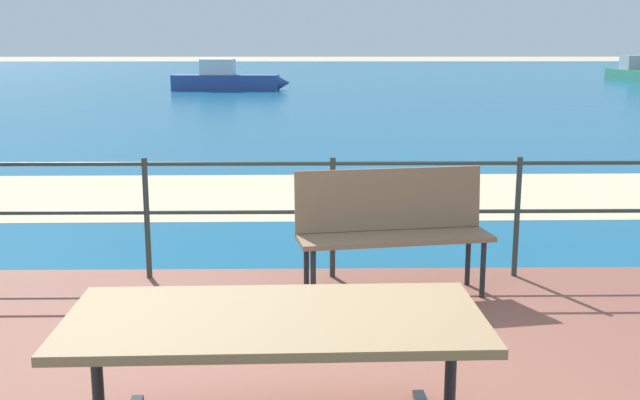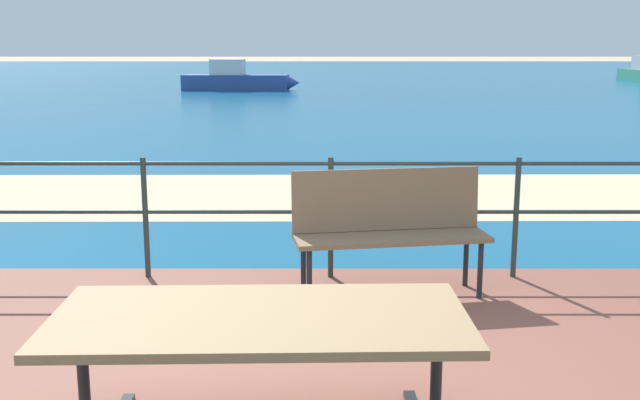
{
  "view_description": "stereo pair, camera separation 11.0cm",
  "coord_description": "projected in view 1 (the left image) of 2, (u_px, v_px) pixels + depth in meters",
  "views": [
    {
      "loc": [
        -0.2,
        -3.44,
        1.9
      ],
      "look_at": [
        -0.1,
        2.41,
        0.69
      ],
      "focal_mm": 42.21,
      "sensor_mm": 36.0,
      "label": 1
    },
    {
      "loc": [
        -0.09,
        -3.44,
        1.9
      ],
      "look_at": [
        -0.1,
        2.41,
        0.69
      ],
      "focal_mm": 42.21,
      "sensor_mm": 36.0,
      "label": 2
    }
  ],
  "objects": [
    {
      "name": "beach_strip",
      "position": [
        323.0,
        195.0,
        9.65
      ],
      "size": [
        54.02,
        3.38,
        0.01
      ],
      "primitive_type": "cube",
      "rotation": [
        0.0,
        0.0,
        0.01
      ],
      "color": "beige",
      "rests_on": "ground"
    },
    {
      "name": "sea_water",
      "position": [
        311.0,
        78.0,
        42.92
      ],
      "size": [
        90.0,
        90.0,
        0.01
      ],
      "primitive_type": "cube",
      "color": "#145B84",
      "rests_on": "ground"
    },
    {
      "name": "park_bench",
      "position": [
        392.0,
        221.0,
        5.58
      ],
      "size": [
        1.48,
        0.64,
        0.93
      ],
      "rotation": [
        0.0,
        0.0,
        0.16
      ],
      "color": "#7A6047",
      "rests_on": "patio_paving"
    },
    {
      "name": "railing_fence",
      "position": [
        333.0,
        201.0,
        5.95
      ],
      "size": [
        5.94,
        0.04,
        0.97
      ],
      "color": "#2D3833",
      "rests_on": "patio_paving"
    },
    {
      "name": "boat_mid",
      "position": [
        634.0,
        73.0,
        39.62
      ],
      "size": [
        1.24,
        5.32,
        1.32
      ],
      "rotation": [
        0.0,
        0.0,
        4.72
      ],
      "color": "#338466",
      "rests_on": "sea_water"
    },
    {
      "name": "picnic_table",
      "position": [
        275.0,
        353.0,
        3.14
      ],
      "size": [
        1.76,
        1.55,
        0.74
      ],
      "rotation": [
        0.0,
        0.0,
        0.02
      ],
      "color": "#8C704C",
      "rests_on": "patio_paving"
    },
    {
      "name": "boat_near",
      "position": [
        227.0,
        80.0,
        31.53
      ],
      "size": [
        4.96,
        1.52,
        1.29
      ],
      "rotation": [
        0.0,
        0.0,
        6.21
      ],
      "color": "#2D478C",
      "rests_on": "sea_water"
    }
  ]
}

